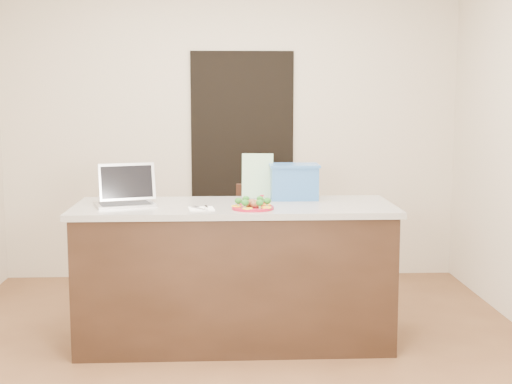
{
  "coord_description": "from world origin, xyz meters",
  "views": [
    {
      "loc": [
        -0.07,
        -4.3,
        1.63
      ],
      "look_at": [
        0.14,
        0.2,
        1.01
      ],
      "focal_mm": 50.0,
      "sensor_mm": 36.0,
      "label": 1
    }
  ],
  "objects_px": {
    "island": "(235,273)",
    "napkin": "(201,209)",
    "laptop": "(126,194)",
    "chair": "(264,241)",
    "blue_box": "(294,181)",
    "yogurt_bottle": "(262,202)",
    "plate": "(253,207)"
  },
  "relations": [
    {
      "from": "island",
      "to": "napkin",
      "type": "bearing_deg",
      "value": -138.68
    },
    {
      "from": "napkin",
      "to": "chair",
      "type": "height_order",
      "value": "chair"
    },
    {
      "from": "yogurt_bottle",
      "to": "laptop",
      "type": "xyz_separation_m",
      "value": [
        -0.87,
        0.15,
        0.04
      ]
    },
    {
      "from": "blue_box",
      "to": "chair",
      "type": "distance_m",
      "value": 0.68
    },
    {
      "from": "island",
      "to": "plate",
      "type": "height_order",
      "value": "plate"
    },
    {
      "from": "island",
      "to": "chair",
      "type": "bearing_deg",
      "value": 70.11
    },
    {
      "from": "napkin",
      "to": "yogurt_bottle",
      "type": "bearing_deg",
      "value": 11.14
    },
    {
      "from": "laptop",
      "to": "chair",
      "type": "relative_size",
      "value": 0.45
    },
    {
      "from": "plate",
      "to": "napkin",
      "type": "distance_m",
      "value": 0.32
    },
    {
      "from": "island",
      "to": "plate",
      "type": "bearing_deg",
      "value": -59.88
    },
    {
      "from": "laptop",
      "to": "chair",
      "type": "distance_m",
      "value": 1.2
    },
    {
      "from": "island",
      "to": "chair",
      "type": "relative_size",
      "value": 2.16
    },
    {
      "from": "napkin",
      "to": "blue_box",
      "type": "bearing_deg",
      "value": 33.26
    },
    {
      "from": "blue_box",
      "to": "island",
      "type": "bearing_deg",
      "value": -151.73
    },
    {
      "from": "island",
      "to": "napkin",
      "type": "xyz_separation_m",
      "value": [
        -0.21,
        -0.18,
        0.46
      ]
    },
    {
      "from": "plate",
      "to": "laptop",
      "type": "distance_m",
      "value": 0.85
    },
    {
      "from": "laptop",
      "to": "blue_box",
      "type": "bearing_deg",
      "value": -8.16
    },
    {
      "from": "blue_box",
      "to": "laptop",
      "type": "bearing_deg",
      "value": -170.98
    },
    {
      "from": "island",
      "to": "napkin",
      "type": "relative_size",
      "value": 13.46
    },
    {
      "from": "laptop",
      "to": "blue_box",
      "type": "relative_size",
      "value": 1.28
    },
    {
      "from": "napkin",
      "to": "yogurt_bottle",
      "type": "distance_m",
      "value": 0.39
    },
    {
      "from": "yogurt_bottle",
      "to": "laptop",
      "type": "bearing_deg",
      "value": 170.25
    },
    {
      "from": "island",
      "to": "chair",
      "type": "distance_m",
      "value": 0.69
    },
    {
      "from": "chair",
      "to": "island",
      "type": "bearing_deg",
      "value": -93.2
    },
    {
      "from": "laptop",
      "to": "napkin",
      "type": "bearing_deg",
      "value": -41.91
    },
    {
      "from": "napkin",
      "to": "plate",
      "type": "bearing_deg",
      "value": -1.42
    },
    {
      "from": "plate",
      "to": "napkin",
      "type": "bearing_deg",
      "value": 178.58
    },
    {
      "from": "blue_box",
      "to": "chair",
      "type": "height_order",
      "value": "blue_box"
    },
    {
      "from": "laptop",
      "to": "yogurt_bottle",
      "type": "bearing_deg",
      "value": -27.1
    },
    {
      "from": "napkin",
      "to": "blue_box",
      "type": "xyz_separation_m",
      "value": [
        0.62,
        0.4,
        0.12
      ]
    },
    {
      "from": "napkin",
      "to": "chair",
      "type": "xyz_separation_m",
      "value": [
        0.44,
        0.83,
        -0.38
      ]
    },
    {
      "from": "blue_box",
      "to": "yogurt_bottle",
      "type": "bearing_deg",
      "value": -125.77
    }
  ]
}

